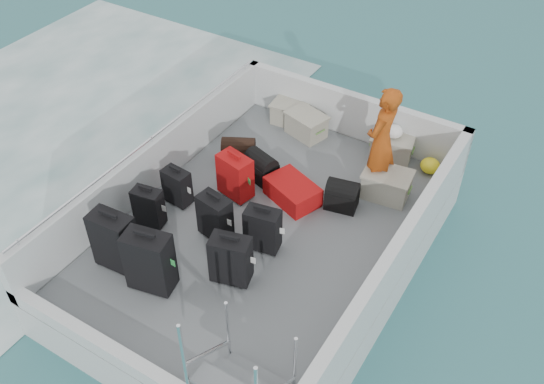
% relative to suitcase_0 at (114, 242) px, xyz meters
% --- Properties ---
extents(ground, '(160.00, 160.00, 0.00)m').
position_rel_suitcase_0_xyz_m(ground, '(1.14, 1.42, -1.01)').
color(ground, '#1A5A5D').
rests_on(ground, ground).
extents(wake_foam, '(10.00, 10.00, 0.00)m').
position_rel_suitcase_0_xyz_m(wake_foam, '(-3.66, 1.42, -1.01)').
color(wake_foam, white).
rests_on(wake_foam, ground).
extents(ferry_hull, '(3.60, 5.00, 0.60)m').
position_rel_suitcase_0_xyz_m(ferry_hull, '(1.14, 1.42, -0.71)').
color(ferry_hull, silver).
rests_on(ferry_hull, ground).
extents(deck, '(3.30, 4.70, 0.02)m').
position_rel_suitcase_0_xyz_m(deck, '(1.14, 1.42, -0.40)').
color(deck, slate).
rests_on(deck, ferry_hull).
extents(deck_fittings, '(3.60, 5.00, 0.90)m').
position_rel_suitcase_0_xyz_m(deck_fittings, '(1.49, 1.10, -0.01)').
color(deck_fittings, silver).
rests_on(deck_fittings, deck).
extents(suitcase_0, '(0.52, 0.32, 0.77)m').
position_rel_suitcase_0_xyz_m(suitcase_0, '(0.00, 0.00, 0.00)').
color(suitcase_0, black).
rests_on(suitcase_0, deck).
extents(suitcase_1, '(0.40, 0.27, 0.55)m').
position_rel_suitcase_0_xyz_m(suitcase_1, '(-0.13, 0.74, -0.11)').
color(suitcase_1, black).
rests_on(suitcase_1, deck).
extents(suitcase_2, '(0.38, 0.25, 0.52)m').
position_rel_suitcase_0_xyz_m(suitcase_2, '(-0.09, 1.25, -0.12)').
color(suitcase_2, black).
rests_on(suitcase_2, deck).
extents(suitcase_3, '(0.57, 0.40, 0.78)m').
position_rel_suitcase_0_xyz_m(suitcase_3, '(0.56, -0.04, 0.01)').
color(suitcase_3, black).
rests_on(suitcase_3, deck).
extents(suitcase_4, '(0.45, 0.31, 0.61)m').
position_rel_suitcase_0_xyz_m(suitcase_4, '(0.70, 1.00, -0.08)').
color(suitcase_4, black).
rests_on(suitcase_4, deck).
extents(suitcase_5, '(0.50, 0.36, 0.63)m').
position_rel_suitcase_0_xyz_m(suitcase_5, '(0.48, 1.77, -0.07)').
color(suitcase_5, '#A30C0D').
rests_on(suitcase_5, deck).
extents(suitcase_6, '(0.51, 0.38, 0.63)m').
position_rel_suitcase_0_xyz_m(suitcase_6, '(1.27, 0.52, -0.07)').
color(suitcase_6, black).
rests_on(suitcase_6, deck).
extents(suitcase_7, '(0.46, 0.32, 0.59)m').
position_rel_suitcase_0_xyz_m(suitcase_7, '(1.30, 1.14, -0.09)').
color(suitcase_7, black).
rests_on(suitcase_7, deck).
extents(suitcase_8, '(0.82, 0.68, 0.28)m').
position_rel_suitcase_0_xyz_m(suitcase_8, '(1.17, 2.09, -0.25)').
color(suitcase_8, '#A30C0D').
rests_on(suitcase_8, deck).
extents(duffel_0, '(0.55, 0.48, 0.32)m').
position_rel_suitcase_0_xyz_m(duffel_0, '(0.12, 2.37, -0.23)').
color(duffel_0, black).
rests_on(duffel_0, deck).
extents(duffel_1, '(0.51, 0.42, 0.32)m').
position_rel_suitcase_0_xyz_m(duffel_1, '(0.58, 2.25, -0.23)').
color(duffel_1, black).
rests_on(duffel_1, deck).
extents(duffel_2, '(0.47, 0.38, 0.32)m').
position_rel_suitcase_0_xyz_m(duffel_2, '(1.79, 2.31, -0.23)').
color(duffel_2, black).
rests_on(duffel_2, deck).
extents(crate_0, '(0.55, 0.40, 0.31)m').
position_rel_suitcase_0_xyz_m(crate_0, '(0.23, 3.62, -0.23)').
color(crate_0, '#AEAC97').
rests_on(crate_0, deck).
extents(crate_1, '(0.64, 0.52, 0.34)m').
position_rel_suitcase_0_xyz_m(crate_1, '(0.60, 3.48, -0.22)').
color(crate_1, '#AEAC97').
rests_on(crate_1, deck).
extents(crate_2, '(0.63, 0.49, 0.34)m').
position_rel_suitcase_0_xyz_m(crate_2, '(1.92, 3.62, -0.21)').
color(crate_2, '#AEAC97').
rests_on(crate_2, deck).
extents(crate_3, '(0.64, 0.48, 0.36)m').
position_rel_suitcase_0_xyz_m(crate_3, '(2.20, 2.81, -0.21)').
color(crate_3, '#AEAC97').
rests_on(crate_3, deck).
extents(yellow_bag, '(0.28, 0.26, 0.22)m').
position_rel_suitcase_0_xyz_m(yellow_bag, '(2.52, 3.61, -0.28)').
color(yellow_bag, yellow).
rests_on(yellow_bag, deck).
extents(white_bag, '(0.24, 0.24, 0.18)m').
position_rel_suitcase_0_xyz_m(white_bag, '(1.92, 3.62, 0.05)').
color(white_bag, white).
rests_on(white_bag, crate_2).
extents(passenger, '(0.42, 0.60, 1.55)m').
position_rel_suitcase_0_xyz_m(passenger, '(2.01, 2.90, 0.39)').
color(passenger, orange).
rests_on(passenger, deck).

